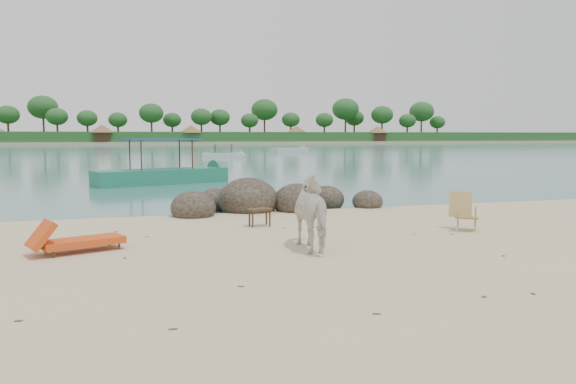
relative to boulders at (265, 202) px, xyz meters
name	(u,v)px	position (x,y,z in m)	size (l,w,h in m)	color
water	(141,148)	(-0.84, 83.58, -0.25)	(400.00, 400.00, 0.00)	#386E70
far_shore	(132,143)	(-0.84, 163.58, -0.25)	(420.00, 90.00, 1.40)	tan
far_scenery	(134,132)	(-0.81, 130.28, 2.89)	(420.00, 18.00, 9.50)	#1E4C1E
boulders	(265,202)	(0.00, 0.00, 0.00)	(6.48, 3.00, 1.31)	black
cow	(317,214)	(-0.46, -5.89, 0.46)	(0.77, 1.68, 1.42)	silver
side_table	(260,219)	(-0.89, -2.96, -0.03)	(0.54, 0.35, 0.43)	#312013
lounge_chair	(83,238)	(-4.81, -4.87, 0.03)	(1.86, 0.65, 0.56)	#CF5718
deck_chair	(467,213)	(3.57, -4.92, 0.19)	(0.56, 0.62, 0.88)	tan
boat_near	(161,146)	(-2.25, 10.93, 1.48)	(7.10, 1.60, 3.45)	#1F7659
boat_mid	(223,146)	(6.07, 41.53, 0.92)	(4.77, 1.07, 2.34)	silver
boat_far	(290,150)	(17.24, 54.74, 0.12)	(6.37, 1.43, 0.74)	#B9B9B4
dead_leaves	(300,260)	(-1.04, -6.64, -0.24)	(8.35, 7.31, 0.00)	brown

